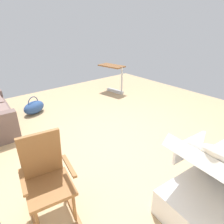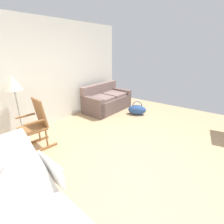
% 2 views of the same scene
% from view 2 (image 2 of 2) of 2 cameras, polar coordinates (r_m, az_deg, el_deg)
% --- Properties ---
extents(ground_plane, '(7.13, 7.13, 0.00)m').
position_cam_2_polar(ground_plane, '(3.55, 6.11, -14.13)').
color(ground_plane, tan).
extents(back_wall, '(5.91, 0.10, 2.70)m').
position_cam_2_polar(back_wall, '(4.80, -22.00, 11.35)').
color(back_wall, silver).
rests_on(back_wall, ground).
extents(couch, '(1.65, 0.94, 0.85)m').
position_cam_2_polar(couch, '(5.78, -1.79, 3.65)').
color(couch, '#68534F').
rests_on(couch, ground).
extents(rocking_chair, '(0.83, 0.59, 1.05)m').
position_cam_2_polar(rocking_chair, '(3.91, -23.95, -3.96)').
color(rocking_chair, brown).
rests_on(rocking_chair, ground).
extents(floor_lamp, '(0.34, 0.34, 1.48)m').
position_cam_2_polar(floor_lamp, '(4.13, -29.78, 7.01)').
color(floor_lamp, '#B2B5BA').
rests_on(floor_lamp, ground).
extents(duffel_bag, '(0.52, 0.64, 0.43)m').
position_cam_2_polar(duffel_bag, '(5.49, 8.29, 0.78)').
color(duffel_bag, '#2D4C84').
rests_on(duffel_bag, ground).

